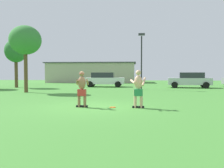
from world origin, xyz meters
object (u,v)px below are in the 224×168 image
(frisbee, at_px, (113,107))
(car_white_near_post, at_px, (104,79))
(tree_left_field, at_px, (16,51))
(player_with_cap, at_px, (82,88))
(lamp_post, at_px, (141,55))
(car_silver_mid_lot, at_px, (190,80))
(player_in_green, at_px, (138,88))
(tree_near_building, at_px, (25,41))

(frisbee, relative_size, car_white_near_post, 0.06)
(frisbee, height_order, tree_left_field, tree_left_field)
(player_with_cap, relative_size, lamp_post, 0.31)
(lamp_post, bearing_deg, car_silver_mid_lot, 30.67)
(car_silver_mid_lot, height_order, tree_left_field, tree_left_field)
(player_in_green, bearing_deg, tree_near_building, 138.41)
(player_in_green, height_order, tree_left_field, tree_left_field)
(player_with_cap, height_order, frisbee, player_with_cap)
(frisbee, height_order, car_silver_mid_lot, car_silver_mid_lot)
(player_in_green, height_order, tree_near_building, tree_near_building)
(player_in_green, height_order, frisbee, player_in_green)
(frisbee, distance_m, tree_near_building, 11.63)
(car_white_near_post, bearing_deg, tree_near_building, -121.46)
(frisbee, xyz_separation_m, car_silver_mid_lot, (6.53, 15.30, 0.81))
(lamp_post, xyz_separation_m, tree_left_field, (-12.99, 1.50, 0.54))
(player_in_green, bearing_deg, car_white_near_post, 102.73)
(frisbee, xyz_separation_m, tree_near_building, (-7.63, 7.78, 4.05))
(player_with_cap, bearing_deg, frisbee, 0.08)
(player_in_green, xyz_separation_m, car_silver_mid_lot, (5.40, 15.30, -0.06))
(frisbee, distance_m, tree_left_field, 18.37)
(car_white_near_post, distance_m, tree_near_building, 10.32)
(tree_left_field, bearing_deg, lamp_post, -6.58)
(car_silver_mid_lot, bearing_deg, lamp_post, -149.33)
(car_white_near_post, xyz_separation_m, tree_left_field, (-8.99, -2.33, 2.95))
(tree_left_field, xyz_separation_m, tree_near_building, (3.87, -6.03, 0.29))
(car_white_near_post, distance_m, lamp_post, 6.04)
(player_with_cap, distance_m, car_white_near_post, 16.19)
(player_with_cap, xyz_separation_m, tree_left_field, (-10.13, 13.81, 2.89))
(player_with_cap, relative_size, frisbee, 6.08)
(car_white_near_post, distance_m, car_silver_mid_lot, 9.08)
(player_in_green, distance_m, frisbee, 1.43)
(car_white_near_post, height_order, lamp_post, lamp_post)
(player_with_cap, xyz_separation_m, car_silver_mid_lot, (7.91, 15.30, -0.06))
(frisbee, bearing_deg, lamp_post, 83.11)
(car_white_near_post, bearing_deg, player_in_green, -77.27)
(tree_left_field, bearing_deg, frisbee, -50.20)
(player_with_cap, relative_size, tree_near_building, 0.31)
(car_silver_mid_lot, distance_m, lamp_post, 6.34)
(player_with_cap, distance_m, frisbee, 1.63)
(player_with_cap, distance_m, car_silver_mid_lot, 17.23)
(player_with_cap, distance_m, lamp_post, 12.86)
(player_in_green, relative_size, tree_left_field, 0.33)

